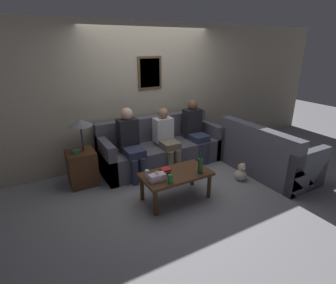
{
  "coord_description": "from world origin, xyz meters",
  "views": [
    {
      "loc": [
        -2.18,
        -3.64,
        2.2
      ],
      "look_at": [
        -0.19,
        -0.13,
        0.69
      ],
      "focal_mm": 28.0,
      "sensor_mm": 36.0,
      "label": 1
    }
  ],
  "objects_px": {
    "couch_main": "(161,149)",
    "coffee_table": "(176,177)",
    "person_right": "(195,129)",
    "wine_bottle": "(200,165)",
    "drinking_glass": "(147,174)",
    "person_middle": "(166,137)",
    "teddy_bear": "(241,173)",
    "person_left": "(131,141)",
    "couch_side": "(266,156)"
  },
  "relations": [
    {
      "from": "couch_side",
      "to": "coffee_table",
      "type": "relative_size",
      "value": 1.63
    },
    {
      "from": "person_left",
      "to": "coffee_table",
      "type": "bearing_deg",
      "value": -73.89
    },
    {
      "from": "teddy_bear",
      "to": "couch_side",
      "type": "bearing_deg",
      "value": 0.95
    },
    {
      "from": "person_right",
      "to": "couch_side",
      "type": "bearing_deg",
      "value": -55.25
    },
    {
      "from": "person_middle",
      "to": "wine_bottle",
      "type": "bearing_deg",
      "value": -94.03
    },
    {
      "from": "person_middle",
      "to": "couch_main",
      "type": "bearing_deg",
      "value": 94.45
    },
    {
      "from": "couch_side",
      "to": "person_middle",
      "type": "bearing_deg",
      "value": 53.95
    },
    {
      "from": "drinking_glass",
      "to": "person_left",
      "type": "xyz_separation_m",
      "value": [
        0.12,
        0.92,
        0.17
      ]
    },
    {
      "from": "person_right",
      "to": "teddy_bear",
      "type": "xyz_separation_m",
      "value": [
        0.19,
        -1.13,
        -0.51
      ]
    },
    {
      "from": "person_left",
      "to": "person_right",
      "type": "relative_size",
      "value": 1.01
    },
    {
      "from": "coffee_table",
      "to": "teddy_bear",
      "type": "relative_size",
      "value": 3.29
    },
    {
      "from": "drinking_glass",
      "to": "person_right",
      "type": "distance_m",
      "value": 1.79
    },
    {
      "from": "person_left",
      "to": "person_right",
      "type": "height_order",
      "value": "person_left"
    },
    {
      "from": "drinking_glass",
      "to": "teddy_bear",
      "type": "height_order",
      "value": "drinking_glass"
    },
    {
      "from": "drinking_glass",
      "to": "person_middle",
      "type": "bearing_deg",
      "value": 48.16
    },
    {
      "from": "couch_side",
      "to": "teddy_bear",
      "type": "xyz_separation_m",
      "value": [
        -0.59,
        -0.01,
        -0.18
      ]
    },
    {
      "from": "couch_side",
      "to": "wine_bottle",
      "type": "bearing_deg",
      "value": 94.18
    },
    {
      "from": "person_left",
      "to": "teddy_bear",
      "type": "xyz_separation_m",
      "value": [
        1.56,
        -1.08,
        -0.52
      ]
    },
    {
      "from": "couch_side",
      "to": "drinking_glass",
      "type": "relative_size",
      "value": 15.49
    },
    {
      "from": "coffee_table",
      "to": "teddy_bear",
      "type": "distance_m",
      "value": 1.29
    },
    {
      "from": "drinking_glass",
      "to": "teddy_bear",
      "type": "distance_m",
      "value": 1.73
    },
    {
      "from": "couch_main",
      "to": "person_left",
      "type": "xyz_separation_m",
      "value": [
        -0.68,
        -0.19,
        0.34
      ]
    },
    {
      "from": "person_middle",
      "to": "teddy_bear",
      "type": "distance_m",
      "value": 1.46
    },
    {
      "from": "couch_main",
      "to": "person_right",
      "type": "relative_size",
      "value": 1.93
    },
    {
      "from": "coffee_table",
      "to": "person_middle",
      "type": "distance_m",
      "value": 1.11
    },
    {
      "from": "couch_main",
      "to": "teddy_bear",
      "type": "xyz_separation_m",
      "value": [
        0.88,
        -1.27,
        -0.18
      ]
    },
    {
      "from": "wine_bottle",
      "to": "drinking_glass",
      "type": "bearing_deg",
      "value": 160.33
    },
    {
      "from": "wine_bottle",
      "to": "couch_side",
      "type": "bearing_deg",
      "value": 4.18
    },
    {
      "from": "wine_bottle",
      "to": "person_middle",
      "type": "bearing_deg",
      "value": 85.97
    },
    {
      "from": "coffee_table",
      "to": "wine_bottle",
      "type": "bearing_deg",
      "value": -27.38
    },
    {
      "from": "wine_bottle",
      "to": "person_middle",
      "type": "distance_m",
      "value": 1.18
    },
    {
      "from": "coffee_table",
      "to": "wine_bottle",
      "type": "height_order",
      "value": "wine_bottle"
    },
    {
      "from": "person_left",
      "to": "person_middle",
      "type": "height_order",
      "value": "person_left"
    },
    {
      "from": "person_middle",
      "to": "drinking_glass",
      "type": "bearing_deg",
      "value": -131.84
    },
    {
      "from": "wine_bottle",
      "to": "person_left",
      "type": "xyz_separation_m",
      "value": [
        -0.61,
        1.18,
        0.11
      ]
    },
    {
      "from": "coffee_table",
      "to": "person_right",
      "type": "distance_m",
      "value": 1.54
    },
    {
      "from": "couch_side",
      "to": "coffee_table",
      "type": "xyz_separation_m",
      "value": [
        -1.86,
        0.05,
        0.05
      ]
    },
    {
      "from": "coffee_table",
      "to": "teddy_bear",
      "type": "xyz_separation_m",
      "value": [
        1.27,
        -0.06,
        -0.23
      ]
    },
    {
      "from": "couch_main",
      "to": "coffee_table",
      "type": "height_order",
      "value": "couch_main"
    },
    {
      "from": "coffee_table",
      "to": "drinking_glass",
      "type": "relative_size",
      "value": 9.52
    },
    {
      "from": "person_left",
      "to": "wine_bottle",
      "type": "bearing_deg",
      "value": -62.69
    },
    {
      "from": "coffee_table",
      "to": "person_left",
      "type": "height_order",
      "value": "person_left"
    },
    {
      "from": "couch_side",
      "to": "teddy_bear",
      "type": "distance_m",
      "value": 0.62
    },
    {
      "from": "person_middle",
      "to": "person_left",
      "type": "bearing_deg",
      "value": 179.47
    },
    {
      "from": "wine_bottle",
      "to": "teddy_bear",
      "type": "bearing_deg",
      "value": 6.17
    },
    {
      "from": "wine_bottle",
      "to": "person_middle",
      "type": "xyz_separation_m",
      "value": [
        0.08,
        1.17,
        0.07
      ]
    },
    {
      "from": "drinking_glass",
      "to": "person_middle",
      "type": "relative_size",
      "value": 0.1
    },
    {
      "from": "couch_side",
      "to": "person_left",
      "type": "distance_m",
      "value": 2.42
    },
    {
      "from": "person_left",
      "to": "person_middle",
      "type": "distance_m",
      "value": 0.69
    },
    {
      "from": "person_right",
      "to": "wine_bottle",
      "type": "bearing_deg",
      "value": -121.78
    }
  ]
}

